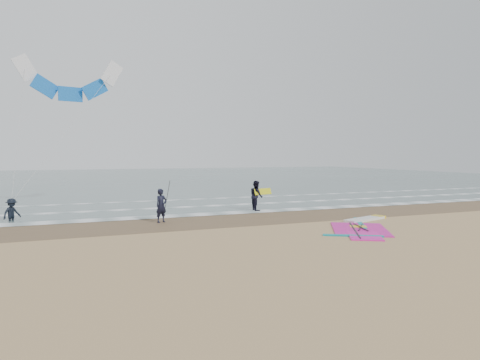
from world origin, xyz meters
name	(u,v)px	position (x,y,z in m)	size (l,w,h in m)	color
ground	(303,238)	(0.00, 0.00, 0.00)	(120.00, 120.00, 0.00)	tan
sea_water	(138,178)	(0.00, 48.00, 0.01)	(120.00, 80.00, 0.02)	#47605E
wet_sand_band	(248,218)	(0.00, 6.00, 0.00)	(120.00, 5.00, 0.01)	brown
foam_waterline	(222,208)	(0.00, 10.44, 0.03)	(120.00, 9.15, 0.02)	white
windsurf_rig	(362,226)	(4.08, 1.31, 0.04)	(6.02, 5.70, 0.14)	white
person_standing	(161,206)	(-4.76, 6.28, 0.88)	(0.64, 0.42, 1.76)	black
person_walking	(256,196)	(1.69, 8.71, 0.95)	(0.92, 0.72, 1.90)	black
person_wading	(12,207)	(-12.04, 9.66, 0.78)	(1.01, 0.58, 1.56)	black
held_pole	(167,198)	(-4.46, 6.28, 1.29)	(0.17, 0.86, 1.82)	black
carried_kiteboard	(263,192)	(2.09, 8.61, 1.20)	(1.30, 0.51, 0.39)	yellow
surf_kite	(70,83)	(-9.01, 14.49, 8.19)	(6.79, 5.14, 8.86)	white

